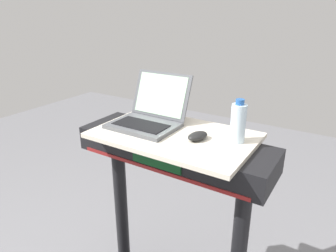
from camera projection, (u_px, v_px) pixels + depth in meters
desk_board at (174, 135)px, 1.36m from camera, size 0.70×0.44×0.02m
laptop at (149, 115)px, 1.45m from camera, size 0.30×0.31×0.23m
computer_mouse at (198, 136)px, 1.29m from camera, size 0.09×0.11×0.03m
water_bottle at (238, 123)px, 1.25m from camera, size 0.06×0.06×0.18m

